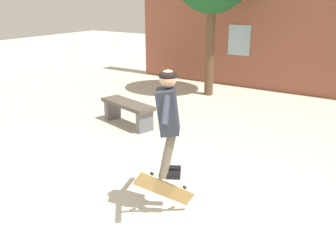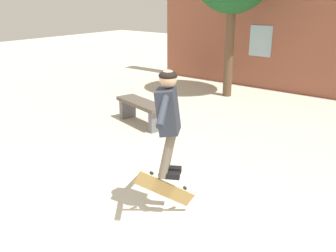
% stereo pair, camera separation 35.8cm
% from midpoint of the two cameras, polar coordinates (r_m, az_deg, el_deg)
% --- Properties ---
extents(park_bench, '(1.48, 0.79, 0.52)m').
position_cam_midpoint_polar(park_bench, '(8.22, -2.81, 2.70)').
color(park_bench, brown).
rests_on(park_bench, ground_plane).
extents(skater, '(0.68, 1.13, 1.35)m').
position_cam_midpoint_polar(skater, '(4.48, 2.31, 1.66)').
color(skater, '#282D38').
extents(skateboard_flipping, '(0.59, 0.57, 0.58)m').
position_cam_midpoint_polar(skateboard_flipping, '(4.84, 1.57, -9.58)').
color(skateboard_flipping, '#AD894C').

